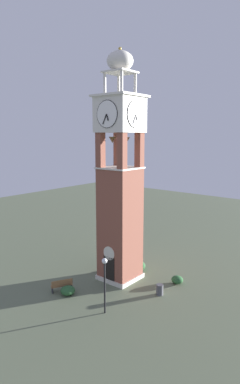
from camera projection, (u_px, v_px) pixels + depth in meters
The scene contains 8 objects.
ground at pixel (120, 278), 27.03m from camera, with size 80.00×80.00×0.00m, color #5B664C.
clock_tower at pixel (120, 188), 25.72m from camera, with size 3.31×3.31×18.08m.
park_bench at pixel (62, 285), 24.68m from camera, with size 1.12×1.62×0.95m.
lamp_post at pixel (105, 275), 21.28m from camera, with size 0.36×0.36×3.83m.
trash_bin at pixel (160, 290), 24.13m from camera, with size 0.52×0.52×0.80m, color #4C4C51.
shrub_near_entry at pixel (68, 290), 24.15m from camera, with size 1.08×1.08×0.66m, color #28562D.
shrub_left_of_tower at pixel (139, 266), 28.48m from camera, with size 1.14×1.14×0.83m, color #28562D.
shrub_behind_bench at pixel (177, 280), 26.00m from camera, with size 0.93×0.93×0.62m, color #28562D.
Camera 1 is at (16.14, -19.61, 11.69)m, focal length 30.50 mm.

